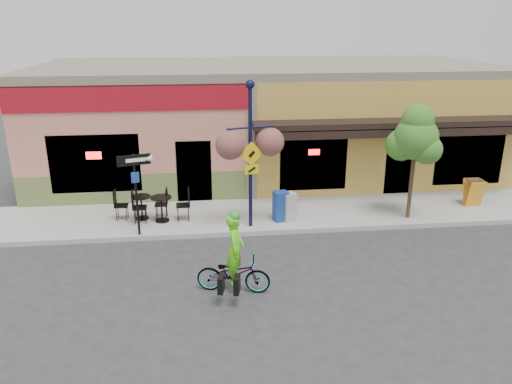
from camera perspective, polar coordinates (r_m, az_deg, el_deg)
ground at (r=14.86m, az=4.73°, el=-5.57°), size 90.00×90.00×0.00m
sidewalk at (r=16.64m, az=3.43°, el=-2.49°), size 24.00×3.00×0.15m
curb at (r=15.32m, az=4.35°, el=-4.47°), size 24.00×0.12×0.15m
building at (r=21.28m, az=1.04°, el=8.44°), size 18.20×8.20×4.50m
bicycle at (r=12.04m, az=-2.60°, el=-9.31°), size 1.85×0.98×0.93m
cyclist_rider at (r=11.86m, az=-2.38°, el=-7.62°), size 0.54×0.70×1.72m
lamp_post at (r=14.74m, az=-0.65°, el=4.13°), size 1.51×0.87×4.46m
one_way_sign at (r=14.82m, az=-13.51°, el=-0.38°), size 0.96×0.46×2.45m
cafe_set_left at (r=16.24m, az=-12.97°, el=-1.35°), size 1.67×0.85×0.99m
cafe_set_right at (r=15.90m, az=-10.75°, el=-1.51°), size 1.80×0.96×1.06m
newspaper_box_blue at (r=15.72m, az=2.84°, el=-1.63°), size 0.50×0.47×0.96m
newspaper_box_grey at (r=15.78m, az=3.75°, el=-1.69°), size 0.53×0.51×0.90m
street_tree at (r=16.28m, az=17.54°, el=3.30°), size 1.88×1.88×3.70m
sandwich_board at (r=18.38m, az=23.84°, el=-0.24°), size 0.56×0.41×0.93m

